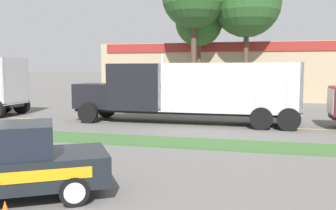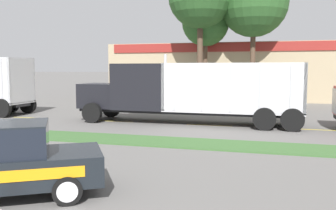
% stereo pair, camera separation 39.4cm
% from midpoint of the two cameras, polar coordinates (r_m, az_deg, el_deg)
% --- Properties ---
extents(grass_verge, '(120.00, 2.00, 0.06)m').
position_cam_midpoint_polar(grass_verge, '(14.93, 1.23, -5.67)').
color(grass_verge, '#3D6633').
rests_on(grass_verge, ground_plane).
extents(centre_line_2, '(2.40, 0.14, 0.01)m').
position_cam_midpoint_polar(centre_line_2, '(23.83, -19.76, -1.84)').
color(centre_line_2, yellow).
rests_on(centre_line_2, ground_plane).
extents(centre_line_3, '(2.40, 0.14, 0.01)m').
position_cam_midpoint_polar(centre_line_3, '(21.15, -7.78, -2.46)').
color(centre_line_3, yellow).
rests_on(centre_line_3, ground_plane).
extents(centre_line_4, '(2.40, 0.14, 0.01)m').
position_cam_midpoint_polar(centre_line_4, '(19.63, 6.83, -3.07)').
color(centre_line_4, yellow).
rests_on(centre_line_4, ground_plane).
extents(centre_line_5, '(2.40, 0.14, 0.01)m').
position_cam_midpoint_polar(centre_line_5, '(19.53, 22.70, -3.51)').
color(centre_line_5, yellow).
rests_on(centre_line_5, ground_plane).
extents(dump_truck_lead, '(12.09, 2.79, 3.69)m').
position_cam_midpoint_polar(dump_truck_lead, '(20.39, -0.04, 1.92)').
color(dump_truck_lead, black).
rests_on(dump_truck_lead, ground_plane).
extents(rally_car, '(4.53, 3.74, 1.76)m').
position_cam_midpoint_polar(rally_car, '(9.23, -22.80, -7.80)').
color(rally_car, black).
rests_on(rally_car, ground_plane).
extents(store_building_backdrop, '(26.38, 12.10, 5.29)m').
position_cam_midpoint_polar(store_building_backdrop, '(39.80, 12.68, 5.02)').
color(store_building_backdrop, tan).
rests_on(store_building_backdrop, ground_plane).
extents(tree_behind_centre, '(4.11, 4.11, 10.03)m').
position_cam_midpoint_polar(tree_behind_centre, '(33.57, 6.10, 13.04)').
color(tree_behind_centre, brown).
rests_on(tree_behind_centre, ground_plane).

